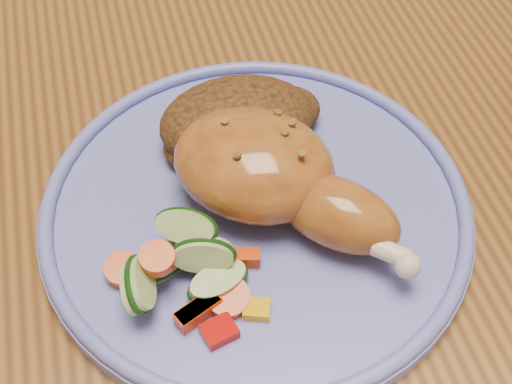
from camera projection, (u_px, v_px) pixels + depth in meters
dining_table at (267, 223)px, 0.59m from camera, size 0.90×1.40×0.75m
plate at (256, 212)px, 0.48m from camera, size 0.29×0.29×0.01m
plate_rim at (256, 202)px, 0.47m from camera, size 0.29×0.29×0.01m
chicken_leg at (274, 176)px, 0.46m from camera, size 0.16×0.17×0.06m
rice_pilaf at (240, 122)px, 0.50m from camera, size 0.12×0.08×0.05m
vegetable_pile at (184, 269)px, 0.43m from camera, size 0.10×0.10×0.05m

